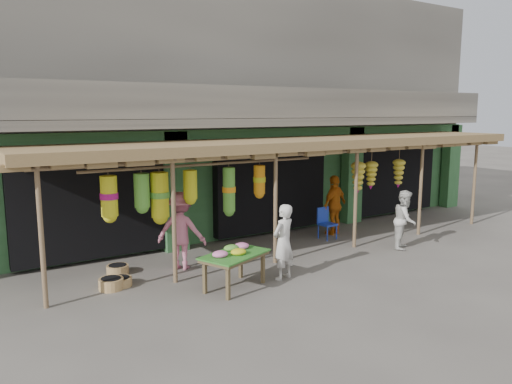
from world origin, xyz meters
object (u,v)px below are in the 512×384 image
person_vendor (335,205)px  person_front (283,242)px  flower_table (234,255)px  person_right (405,219)px  blue_chair (326,221)px  person_shopper (181,231)px

person_vendor → person_front: bearing=19.0°
flower_table → person_right: person_right is taller
flower_table → person_vendor: bearing=4.2°
blue_chair → person_front: size_ratio=0.54×
person_front → person_shopper: 2.34m
blue_chair → person_front: 3.65m
flower_table → person_right: bearing=-20.1°
person_right → person_shopper: 5.72m
flower_table → blue_chair: size_ratio=1.83×
person_shopper → person_right: bearing=-152.9°
person_right → person_front: bearing=150.1°
blue_chair → person_vendor: (0.53, 0.24, 0.37)m
flower_table → person_right: (5.14, 0.16, 0.09)m
blue_chair → person_vendor: 0.69m
person_front → person_shopper: bearing=-67.8°
person_right → person_vendor: person_vendor is taller
person_vendor → flower_table: bearing=11.2°
person_shopper → person_vendor: bearing=-130.8°
flower_table → person_right: 5.14m
person_right → person_vendor: size_ratio=0.88×
flower_table → person_shopper: size_ratio=0.91×
person_front → person_vendor: bearing=-163.8°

